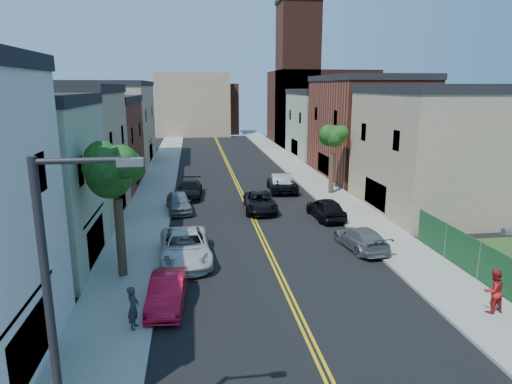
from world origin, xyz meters
name	(u,v)px	position (x,y,z in m)	size (l,w,h in m)	color
sidewalk_left	(159,177)	(-7.90, 40.00, 0.07)	(3.20, 100.00, 0.15)	gray
sidewalk_right	(304,173)	(7.90, 40.00, 0.07)	(3.20, 100.00, 0.15)	gray
curb_left	(176,176)	(-6.15, 40.00, 0.07)	(0.30, 100.00, 0.15)	gray
curb_right	(288,173)	(6.15, 40.00, 0.07)	(0.30, 100.00, 0.15)	gray
bldg_left_palegrn	(0,191)	(-14.00, 16.00, 4.25)	(9.00, 8.00, 8.50)	gray
bldg_left_tan_near	(53,159)	(-14.00, 25.00, 4.50)	(9.00, 10.00, 9.00)	#998466
bldg_left_brick	(88,146)	(-14.00, 36.00, 4.00)	(9.00, 12.00, 8.00)	brown
bldg_left_tan_far	(113,125)	(-14.00, 50.00, 4.75)	(9.00, 16.00, 9.50)	#998466
bldg_right_tan	(433,153)	(14.00, 24.00, 4.50)	(9.00, 12.00, 9.00)	#998466
bldg_right_brick	(365,129)	(14.00, 38.00, 5.00)	(9.00, 14.00, 10.00)	brown
bldg_right_palegrn	(327,125)	(14.00, 52.00, 4.25)	(9.00, 12.00, 8.50)	gray
church	(315,100)	(16.33, 67.07, 7.24)	(16.20, 14.20, 22.60)	#4C2319
backdrop_left	(193,105)	(-4.00, 82.00, 6.00)	(14.00, 8.00, 12.00)	#998466
backdrop_center	(213,109)	(0.00, 86.00, 5.00)	(10.00, 8.00, 10.00)	brown
fence_right	(499,274)	(9.50, 9.50, 1.10)	(0.04, 15.00, 1.90)	#143F1E
tree_left_mid	(115,148)	(-7.88, 14.01, 6.58)	(5.20, 5.20, 9.29)	#35291A
tree_right_far	(333,130)	(7.92, 30.01, 5.76)	(4.40, 4.40, 8.03)	#35291A
street_lamp	(60,321)	(-7.01, 1.00, 4.72)	(2.14, 0.25, 8.00)	black
red_sedan	(167,292)	(-5.50, 10.58, 0.69)	(1.46, 4.19, 1.38)	red
white_pickup	(185,247)	(-4.80, 15.84, 0.82)	(2.71, 5.89, 1.64)	silver
grey_car_left	(179,202)	(-5.42, 26.07, 0.75)	(1.78, 4.42, 1.51)	slate
black_car_left	(190,189)	(-4.62, 30.62, 0.73)	(2.04, 5.02, 1.46)	black
grey_car_right	(361,238)	(5.50, 16.31, 0.66)	(1.86, 4.58, 1.33)	slate
black_car_right	(326,208)	(5.26, 22.72, 0.78)	(1.85, 4.60, 1.57)	black
silver_car_right	(281,182)	(3.80, 32.27, 0.82)	(1.73, 4.97, 1.64)	#B4B8BC
dark_car_right_far	(282,184)	(3.80, 31.82, 0.73)	(2.42, 5.24, 1.46)	black
black_suv_lane	(260,202)	(0.81, 25.43, 0.72)	(2.37, 5.15, 1.43)	black
pedestrian_left	(133,308)	(-6.70, 8.66, 1.02)	(0.64, 0.42, 1.75)	#2A2931
pedestrian_right	(493,291)	(8.08, 7.90, 1.10)	(0.93, 0.72, 1.91)	#A91D1A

